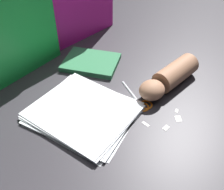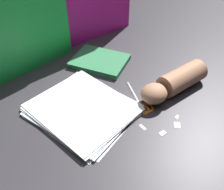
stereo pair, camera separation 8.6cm
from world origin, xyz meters
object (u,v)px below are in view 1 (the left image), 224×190
object	(u,v)px
paper_stack	(84,112)
hand_forearm	(169,77)
scissors	(138,100)
book_closed	(91,62)

from	to	relation	value
paper_stack	hand_forearm	bearing A→B (deg)	-32.16
scissors	hand_forearm	xyz separation A→B (m)	(0.14, -0.06, 0.04)
paper_stack	book_closed	distance (m)	0.29
paper_stack	scissors	distance (m)	0.20
paper_stack	book_closed	size ratio (longest dim) A/B	1.34
scissors	paper_stack	bearing A→B (deg)	141.09
paper_stack	scissors	size ratio (longest dim) A/B	1.95
book_closed	hand_forearm	world-z (taller)	hand_forearm
paper_stack	hand_forearm	world-z (taller)	hand_forearm
paper_stack	book_closed	xyz separation A→B (m)	(0.25, 0.15, 0.00)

